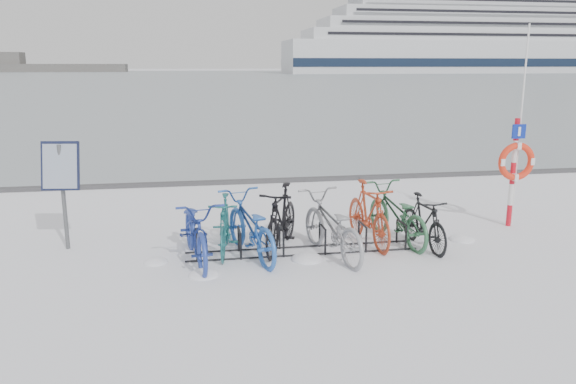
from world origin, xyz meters
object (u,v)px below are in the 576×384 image
Objects in this scene: bike_rack at (302,242)px; info_board at (61,172)px; lifebuoy_station at (516,162)px; cruise_ferry at (463,40)px.

info_board is (-4.04, 0.84, 1.19)m from bike_rack.
bike_rack is at bearing -169.51° from lifebuoy_station.
cruise_ferry is at bearing 69.80° from info_board.
cruise_ferry is at bearing 63.75° from lifebuoy_station.
bike_rack is 219.38m from cruise_ferry.
lifebuoy_station reaches higher than bike_rack.
cruise_ferry is at bearing 62.81° from bike_rack.
lifebuoy_station reaches higher than info_board.
bike_rack is at bearing -117.19° from cruise_ferry.
lifebuoy_station is at bearing -116.25° from cruise_ferry.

